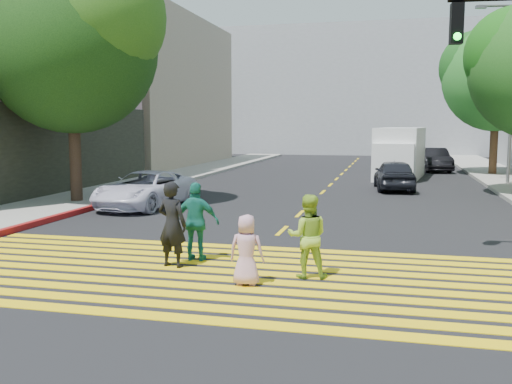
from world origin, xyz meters
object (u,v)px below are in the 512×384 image
at_px(tree_right_far, 499,72).
at_px(pedestrian_extra, 196,222).
at_px(pedestrian_man, 172,224).
at_px(pedestrian_child, 246,250).
at_px(pedestrian_woman, 308,236).
at_px(white_sedan, 146,189).
at_px(white_van, 399,154).
at_px(tree_left, 73,37).
at_px(silver_car, 404,157).
at_px(dark_car_parked, 434,160).
at_px(dark_car_near, 394,175).

bearing_deg(tree_right_far, pedestrian_extra, -112.74).
height_order(pedestrian_man, pedestrian_child, pedestrian_man).
xyz_separation_m(tree_right_far, pedestrian_woman, (-6.92, -23.12, -4.88)).
distance_m(white_sedan, white_van, 15.53).
xyz_separation_m(tree_left, pedestrian_child, (8.38, -8.51, -5.21)).
height_order(pedestrian_man, silver_car, pedestrian_man).
height_order(tree_left, dark_car_parked, tree_left).
bearing_deg(pedestrian_woman, white_van, -103.89).
bearing_deg(white_sedan, pedestrian_child, -49.12).
height_order(pedestrian_woman, pedestrian_extra, pedestrian_extra).
bearing_deg(white_sedan, pedestrian_woman, -42.14).
distance_m(pedestrian_child, dark_car_parked, 27.03).
xyz_separation_m(pedestrian_woman, dark_car_near, (1.57, 15.07, -0.11)).
bearing_deg(dark_car_near, pedestrian_woman, 78.49).
bearing_deg(dark_car_near, dark_car_parked, -107.73).
bearing_deg(dark_car_near, tree_left, 28.30).
height_order(pedestrian_man, dark_car_near, pedestrian_man).
bearing_deg(dark_car_parked, pedestrian_extra, -112.82).
distance_m(pedestrian_woman, white_sedan, 10.23).
bearing_deg(pedestrian_extra, pedestrian_man, 61.65).
height_order(tree_right_far, pedestrian_woman, tree_right_far).
height_order(dark_car_parked, white_van, white_van).
bearing_deg(pedestrian_woman, pedestrian_man, -11.87).
bearing_deg(silver_car, dark_car_near, 85.43).
bearing_deg(pedestrian_extra, silver_car, -102.24).
height_order(pedestrian_man, white_van, white_van).
height_order(pedestrian_man, pedestrian_woman, pedestrian_man).
height_order(tree_right_far, pedestrian_extra, tree_right_far).
xyz_separation_m(pedestrian_man, white_van, (4.55, 20.48, 0.40)).
xyz_separation_m(pedestrian_man, white_sedan, (-4.01, 7.54, -0.25)).
distance_m(pedestrian_woman, pedestrian_extra, 2.57).
bearing_deg(white_van, silver_car, 95.03).
distance_m(pedestrian_man, pedestrian_extra, 0.68).
height_order(tree_left, pedestrian_child, tree_left).
relative_size(pedestrian_woman, pedestrian_child, 1.23).
bearing_deg(pedestrian_woman, white_sedan, -57.55).
distance_m(white_sedan, dark_car_parked, 21.03).
bearing_deg(white_van, tree_right_far, 33.53).
relative_size(pedestrian_child, dark_car_parked, 0.30).
bearing_deg(pedestrian_extra, pedestrian_child, 130.92).
bearing_deg(pedestrian_child, dark_car_near, -100.66).
height_order(tree_left, pedestrian_woman, tree_left).
xyz_separation_m(tree_right_far, pedestrian_man, (-9.66, -22.97, -4.79)).
distance_m(tree_right_far, dark_car_parked, 6.40).
xyz_separation_m(pedestrian_man, silver_car, (4.94, 29.32, -0.24)).
height_order(tree_left, tree_right_far, tree_left).
distance_m(tree_left, silver_car, 25.15).
height_order(white_sedan, white_van, white_van).
bearing_deg(dark_car_near, white_sedan, 36.03).
distance_m(pedestrian_extra, dark_car_near, 14.87).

